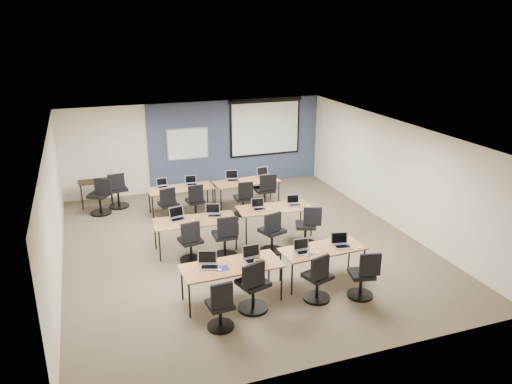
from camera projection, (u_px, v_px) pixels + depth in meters
name	position (u px, v px, depth m)	size (l,w,h in m)	color
floor	(243.00, 245.00, 11.72)	(8.00, 9.00, 0.02)	#6B6354
ceiling	(242.00, 132.00, 10.83)	(8.00, 9.00, 0.02)	white
wall_back	(197.00, 146.00, 15.28)	(8.00, 0.04, 2.70)	beige
wall_front	(338.00, 286.00, 7.27)	(8.00, 0.04, 2.70)	beige
wall_left	(53.00, 213.00, 10.01)	(0.04, 9.00, 2.70)	beige
wall_right	(393.00, 174.00, 12.54)	(0.04, 9.00, 2.70)	beige
blue_accent_panel	(236.00, 143.00, 15.65)	(5.50, 0.04, 2.70)	#3D5977
whiteboard	(188.00, 144.00, 15.09)	(1.28, 0.03, 0.98)	#B4BFC5
projector_screen	(265.00, 124.00, 15.72)	(2.40, 0.10, 1.82)	black
training_table_front_left	(231.00, 267.00, 9.21)	(1.86, 0.78, 0.73)	brown
training_table_front_right	(323.00, 250.00, 9.89)	(1.69, 0.70, 0.73)	brown
training_table_mid_left	(195.00, 222.00, 11.27)	(1.86, 0.77, 0.73)	olive
training_table_mid_right	(275.00, 209.00, 12.03)	(1.80, 0.75, 0.73)	brown
training_table_back_left	(181.00, 190.00, 13.42)	(1.74, 0.73, 0.73)	brown
training_table_back_right	(247.00, 183.00, 13.99)	(1.81, 0.75, 0.73)	#A96F31
laptop_0	(209.00, 263.00, 9.14)	(0.36, 0.30, 0.27)	silver
mouse_0	(220.00, 270.00, 8.99)	(0.06, 0.10, 0.04)	white
task_chair_0	(221.00, 309.00, 8.41)	(0.47, 0.47, 0.95)	black
laptop_1	(253.00, 257.00, 9.38)	(0.35, 0.30, 0.27)	silver
mouse_1	(263.00, 263.00, 9.27)	(0.05, 0.09, 0.03)	white
task_chair_1	(253.00, 290.00, 8.95)	(0.57, 0.56, 1.04)	black
laptop_2	(303.00, 249.00, 9.71)	(0.32, 0.27, 0.24)	#BBBBBF
mouse_2	(317.00, 253.00, 9.67)	(0.06, 0.10, 0.04)	white
task_chair_2	(318.00, 281.00, 9.27)	(0.52, 0.51, 0.99)	black
laptop_3	(341.00, 243.00, 9.96)	(0.34, 0.29, 0.26)	#BAB9C6
mouse_3	(359.00, 247.00, 9.89)	(0.06, 0.09, 0.03)	white
task_chair_3	(363.00, 279.00, 9.39)	(0.49, 0.49, 0.98)	black
laptop_4	(177.00, 216.00, 11.30)	(0.35, 0.30, 0.27)	#A7A7A8
mouse_4	(193.00, 220.00, 11.22)	(0.06, 0.10, 0.04)	white
task_chair_4	(191.00, 245.00, 10.78)	(0.51, 0.51, 0.99)	black
laptop_5	(214.00, 213.00, 11.51)	(0.34, 0.29, 0.26)	#A4A4B1
mouse_5	(230.00, 217.00, 11.40)	(0.05, 0.09, 0.03)	white
task_chair_5	(225.00, 240.00, 10.96)	(0.56, 0.56, 1.03)	black
laptop_6	(259.00, 206.00, 11.91)	(0.32, 0.27, 0.24)	#A8A8B4
mouse_6	(271.00, 210.00, 11.84)	(0.07, 0.10, 0.04)	white
task_chair_6	(272.00, 236.00, 11.20)	(0.56, 0.55, 1.02)	black
laptop_7	(294.00, 203.00, 12.16)	(0.31, 0.26, 0.24)	silver
mouse_7	(308.00, 206.00, 12.10)	(0.06, 0.09, 0.03)	white
task_chair_7	(307.00, 229.00, 11.58)	(0.54, 0.51, 0.99)	black
laptop_8	(162.00, 185.00, 13.47)	(0.30, 0.26, 0.23)	beige
mouse_8	(171.00, 188.00, 13.36)	(0.06, 0.10, 0.04)	white
task_chair_8	(169.00, 208.00, 12.90)	(0.51, 0.51, 0.99)	black
laptop_9	(191.00, 182.00, 13.67)	(0.31, 0.26, 0.24)	#BCBCBC
mouse_9	(201.00, 186.00, 13.51)	(0.06, 0.09, 0.03)	white
task_chair_9	(196.00, 204.00, 13.16)	(0.49, 0.49, 0.97)	black
laptop_10	(233.00, 178.00, 14.04)	(0.35, 0.30, 0.27)	silver
mouse_10	(239.00, 180.00, 14.01)	(0.06, 0.09, 0.03)	white
task_chair_10	(244.00, 201.00, 13.39)	(0.49, 0.49, 0.97)	black
laptop_11	(264.00, 174.00, 14.35)	(0.36, 0.30, 0.27)	#ABABAB
mouse_11	(270.00, 178.00, 14.21)	(0.06, 0.09, 0.03)	white
task_chair_11	(265.00, 194.00, 13.82)	(0.58, 0.58, 1.05)	black
blue_mousepad	(222.00, 268.00, 9.08)	(0.23, 0.19, 0.01)	navy
snack_bowl	(260.00, 262.00, 9.24)	(0.25, 0.25, 0.06)	brown
snack_plate	(307.00, 254.00, 9.63)	(0.18, 0.18, 0.01)	white
coffee_cup	(309.00, 254.00, 9.55)	(0.06, 0.06, 0.06)	white
utility_table	(96.00, 184.00, 13.96)	(0.92, 0.51, 0.75)	black
spare_chair_a	(118.00, 193.00, 13.92)	(0.56, 0.56, 1.04)	black
spare_chair_b	(101.00, 199.00, 13.44)	(0.63, 0.57, 1.05)	black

